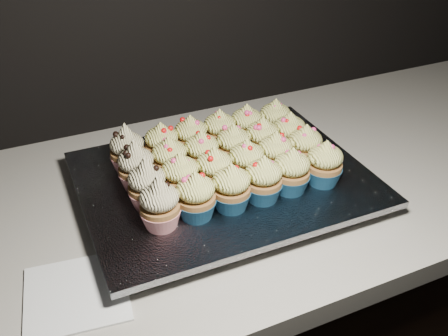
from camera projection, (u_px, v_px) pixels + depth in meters
name	position (u px, v px, depth m)	size (l,w,h in m)	color
worktop	(108.00, 224.00, 0.86)	(2.44, 0.64, 0.04)	beige
napkin	(76.00, 294.00, 0.70)	(0.14, 0.14, 0.00)	white
baking_tray	(224.00, 186.00, 0.90)	(0.46, 0.35, 0.02)	black
foil_lining	(224.00, 178.00, 0.89)	(0.50, 0.39, 0.01)	silver
cupcake_0	(160.00, 205.00, 0.75)	(0.06, 0.06, 0.10)	red
cupcake_1	(196.00, 197.00, 0.77)	(0.06, 0.06, 0.08)	navy
cupcake_2	(231.00, 188.00, 0.79)	(0.06, 0.06, 0.08)	navy
cupcake_3	(263.00, 180.00, 0.81)	(0.06, 0.06, 0.08)	navy
cupcake_4	(291.00, 172.00, 0.83)	(0.06, 0.06, 0.08)	navy
cupcake_5	(324.00, 164.00, 0.85)	(0.06, 0.06, 0.08)	navy
cupcake_6	(147.00, 185.00, 0.79)	(0.06, 0.06, 0.10)	red
cupcake_7	(181.00, 177.00, 0.81)	(0.06, 0.06, 0.08)	navy
cupcake_8	(214.00, 171.00, 0.83)	(0.06, 0.06, 0.08)	navy
cupcake_9	(246.00, 162.00, 0.85)	(0.06, 0.06, 0.08)	navy
cupcake_10	(275.00, 154.00, 0.87)	(0.06, 0.06, 0.08)	navy
cupcake_11	(305.00, 147.00, 0.89)	(0.06, 0.06, 0.08)	navy
cupcake_12	(137.00, 167.00, 0.84)	(0.06, 0.06, 0.10)	red
cupcake_13	(170.00, 160.00, 0.86)	(0.06, 0.06, 0.08)	navy
cupcake_14	(202.00, 153.00, 0.88)	(0.06, 0.06, 0.08)	navy
cupcake_15	(233.00, 146.00, 0.90)	(0.06, 0.06, 0.08)	navy
cupcake_16	(262.00, 139.00, 0.92)	(0.06, 0.06, 0.08)	navy
cupcake_17	(289.00, 134.00, 0.94)	(0.06, 0.06, 0.08)	navy
cupcake_18	(127.00, 150.00, 0.88)	(0.06, 0.06, 0.10)	red
cupcake_19	(162.00, 145.00, 0.90)	(0.06, 0.06, 0.08)	navy
cupcake_20	(191.00, 137.00, 0.92)	(0.06, 0.06, 0.08)	navy
cupcake_21	(220.00, 131.00, 0.94)	(0.06, 0.06, 0.08)	navy
cupcake_22	(247.00, 126.00, 0.96)	(0.06, 0.06, 0.08)	navy
cupcake_23	(275.00, 120.00, 0.98)	(0.06, 0.06, 0.08)	navy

